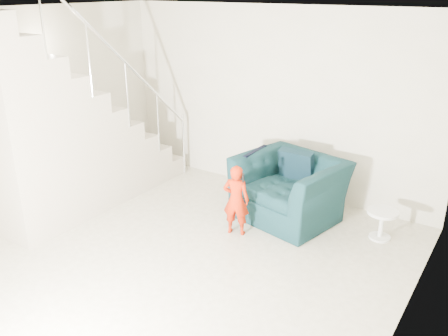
{
  "coord_description": "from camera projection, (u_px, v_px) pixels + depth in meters",
  "views": [
    {
      "loc": [
        3.11,
        -3.31,
        2.95
      ],
      "look_at": [
        0.15,
        1.2,
        0.85
      ],
      "focal_mm": 38.0,
      "sensor_mm": 36.0,
      "label": 1
    }
  ],
  "objects": [
    {
      "name": "floor",
      "position": [
        153.0,
        270.0,
        5.24
      ],
      "size": [
        5.5,
        5.5,
        0.0
      ],
      "primitive_type": "plane",
      "color": "gray",
      "rests_on": "ground"
    },
    {
      "name": "ceiling",
      "position": [
        137.0,
        14.0,
        4.26
      ],
      "size": [
        5.5,
        5.5,
        0.0
      ],
      "primitive_type": "plane",
      "rotation": [
        3.14,
        0.0,
        0.0
      ],
      "color": "silver",
      "rests_on": "back_wall"
    },
    {
      "name": "back_wall",
      "position": [
        274.0,
        102.0,
        6.89
      ],
      "size": [
        5.0,
        0.0,
        5.0
      ],
      "primitive_type": "plane",
      "rotation": [
        1.57,
        0.0,
        0.0
      ],
      "color": "#B4AE92",
      "rests_on": "floor"
    },
    {
      "name": "right_wall",
      "position": [
        402.0,
        218.0,
        3.47
      ],
      "size": [
        0.0,
        5.5,
        5.5
      ],
      "primitive_type": "plane",
      "rotation": [
        1.57,
        0.0,
        -1.57
      ],
      "color": "#B4AE92",
      "rests_on": "floor"
    },
    {
      "name": "armchair",
      "position": [
        290.0,
        189.0,
        6.28
      ],
      "size": [
        1.48,
        1.36,
        0.83
      ],
      "primitive_type": "imported",
      "rotation": [
        0.0,
        0.0,
        -0.21
      ],
      "color": "black",
      "rests_on": "floor"
    },
    {
      "name": "toddler",
      "position": [
        236.0,
        200.0,
        5.85
      ],
      "size": [
        0.38,
        0.31,
        0.91
      ],
      "primitive_type": "imported",
      "rotation": [
        0.0,
        0.0,
        3.44
      ],
      "color": "#952604",
      "rests_on": "floor"
    },
    {
      "name": "side_table",
      "position": [
        382.0,
        220.0,
        5.8
      ],
      "size": [
        0.38,
        0.38,
        0.38
      ],
      "color": "silver",
      "rests_on": "floor"
    },
    {
      "name": "staircase",
      "position": [
        64.0,
        144.0,
        6.35
      ],
      "size": [
        1.02,
        3.03,
        3.62
      ],
      "color": "#ADA089",
      "rests_on": "floor"
    },
    {
      "name": "cushion",
      "position": [
        296.0,
        166.0,
        6.4
      ],
      "size": [
        0.47,
        0.23,
        0.47
      ],
      "primitive_type": "cube",
      "rotation": [
        0.21,
        0.0,
        0.0
      ],
      "color": "black",
      "rests_on": "armchair"
    },
    {
      "name": "throw",
      "position": [
        255.0,
        172.0,
        6.56
      ],
      "size": [
        0.06,
        0.56,
        0.63
      ],
      "primitive_type": "cube",
      "color": "black",
      "rests_on": "armchair"
    },
    {
      "name": "phone",
      "position": [
        243.0,
        178.0,
        5.64
      ],
      "size": [
        0.04,
        0.05,
        0.1
      ],
      "primitive_type": "cube",
      "rotation": [
        0.0,
        0.0,
        0.43
      ],
      "color": "black",
      "rests_on": "toddler"
    }
  ]
}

